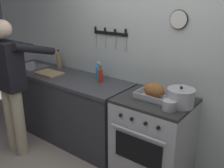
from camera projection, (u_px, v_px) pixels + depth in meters
name	position (u px, v px, depth m)	size (l,w,h in m)	color
wall_back	(155.00, 52.00, 2.88)	(6.00, 0.13, 2.60)	silver
counter_block	(63.00, 104.00, 3.59)	(2.03, 0.65, 0.90)	#38383D
stove	(153.00, 138.00, 2.77)	(0.76, 0.67, 0.90)	#BCBCC1
person_cook	(11.00, 81.00, 3.01)	(0.51, 0.63, 1.66)	#C6B793
roasting_pan	(154.00, 92.00, 2.62)	(0.35, 0.26, 0.17)	#B7B7BC
stock_pot	(180.00, 97.00, 2.43)	(0.26, 0.26, 0.20)	#B7B7BC
saucepan	(170.00, 105.00, 2.36)	(0.13, 0.13, 0.10)	#B7B7BC
cutting_board	(49.00, 73.00, 3.46)	(0.36, 0.24, 0.02)	tan
bottle_vinegar	(59.00, 61.00, 3.68)	(0.07, 0.07, 0.27)	#997F4C
bottle_hot_sauce	(101.00, 75.00, 3.10)	(0.05, 0.05, 0.21)	red
bottle_dish_soap	(99.00, 72.00, 3.21)	(0.07, 0.07, 0.22)	#338CCC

